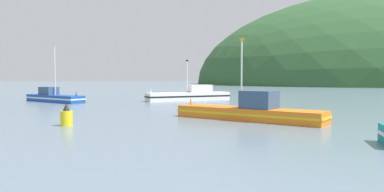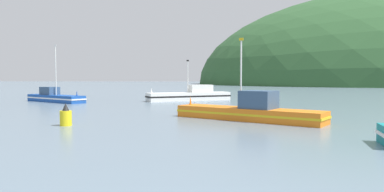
# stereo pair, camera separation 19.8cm
# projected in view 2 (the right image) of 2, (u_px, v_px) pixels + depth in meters

# --- Properties ---
(hill_mid_right) EXTENTS (190.86, 152.69, 40.70)m
(hill_mid_right) POSITION_uv_depth(u_px,v_px,m) (353.00, 83.00, 231.13)
(hill_mid_right) COLOR #2D562D
(hill_mid_right) RESTS_ON ground
(fishing_boat_orange) EXTENTS (11.02, 8.08, 6.13)m
(fishing_boat_orange) POSITION_uv_depth(u_px,v_px,m) (249.00, 111.00, 26.18)
(fishing_boat_orange) COLOR orange
(fishing_boat_orange) RESTS_ON ground
(fishing_boat_white) EXTENTS (11.59, 7.81, 5.61)m
(fishing_boat_white) POSITION_uv_depth(u_px,v_px,m) (191.00, 95.00, 48.74)
(fishing_boat_white) COLOR white
(fishing_boat_white) RESTS_ON ground
(fishing_boat_blue) EXTENTS (9.75, 7.27, 7.45)m
(fishing_boat_blue) POSITION_uv_depth(u_px,v_px,m) (55.00, 97.00, 45.98)
(fishing_boat_blue) COLOR #19479E
(fishing_boat_blue) RESTS_ON ground
(channel_buoy) EXTENTS (0.76, 0.76, 1.49)m
(channel_buoy) POSITION_uv_depth(u_px,v_px,m) (66.00, 116.00, 23.15)
(channel_buoy) COLOR yellow
(channel_buoy) RESTS_ON ground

